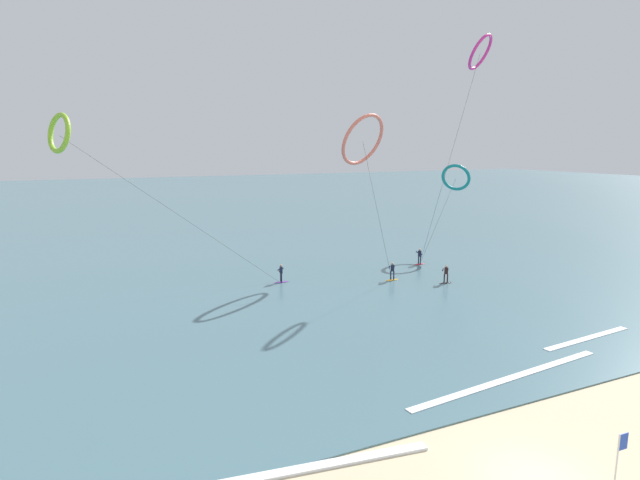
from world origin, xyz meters
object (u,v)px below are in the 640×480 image
Objects in this scene: kite_lime at (59,133)px; kite_magenta at (480,52)px; surfer_charcoal at (446,275)px; beach_flag at (619,458)px; kite_teal at (456,178)px; surfer_violet at (281,275)px; kite_coral at (363,140)px; surfer_amber at (392,272)px; surfer_crimson at (419,258)px.

kite_magenta is at bearing 53.77° from kite_lime.
kite_magenta is (7.56, 5.61, 20.82)m from surfer_charcoal.
kite_lime reaches higher than beach_flag.
surfer_violet is at bearing 64.64° from kite_teal.
kite_coral is at bearing -72.92° from surfer_violet.
beach_flag is (-0.12, -33.23, 1.04)m from surfer_violet.
kite_magenta is at bearing 69.60° from surfer_charcoal.
surfer_amber is at bearing 71.66° from beach_flag.
surfer_amber is at bearing 44.76° from kite_lime.
surfer_charcoal is 35.53m from kite_lime.
surfer_crimson is 35.92m from kite_lime.
surfer_violet is at bearing 45.97° from kite_lime.
beach_flag is at bearing -84.19° from surfer_charcoal.
kite_coral reaches higher than surfer_charcoal.
surfer_charcoal is 0.07× the size of kite_magenta.
kite_coral reaches higher than beach_flag.
kite_coral reaches higher than surfer_violet.
kite_teal reaches higher than beach_flag.
kite_lime is (-26.85, 3.52, 0.44)m from kite_coral.
kite_magenta is 14.77m from kite_coral.
kite_coral is 38.06m from beach_flag.
kite_lime is (-30.95, 11.99, 12.66)m from surfer_charcoal.
kite_teal is (13.74, 8.27, 8.02)m from surfer_amber.
kite_teal is at bearing 62.13° from kite_lime.
beach_flag is (-16.02, -33.99, 1.04)m from surfer_crimson.
kite_magenta is at bearing 42.17° from surfer_amber.
kite_magenta is (11.43, 2.64, 20.82)m from surfer_amber.
beach_flag is at bearing -33.91° from surfer_crimson.
kite_magenta reaches higher than surfer_amber.
kite_teal reaches higher than surfer_violet.
surfer_charcoal is at bearing -8.40° from surfer_amber.
surfer_amber is 23.90m from kite_magenta.
kite_magenta reaches higher than surfer_charcoal.
surfer_crimson and surfer_violet have the same top height.
kite_coral is (-4.10, 8.48, 12.22)m from surfer_charcoal.
surfer_violet is 29.67m from kite_magenta.
kite_lime is (-38.51, 6.38, -8.16)m from kite_magenta.
surfer_charcoal is at bearing -110.08° from surfer_violet.
kite_coral is 27.09m from kite_lime.
beach_flag is at bearing 25.79° from kite_magenta.
surfer_violet is 15.08m from surfer_charcoal.
kite_magenta is 2.23× the size of kite_teal.
kite_lime is 6.68× the size of beach_flag.
surfer_amber is 0.09× the size of kite_lime.
beach_flag reaches higher than surfer_amber.
surfer_charcoal is 0.11× the size of kite_coral.
surfer_violet is at bearing -33.52° from kite_magenta.
kite_coral is at bearing 64.65° from kite_teal.
surfer_charcoal is 22.85m from kite_magenta.
kite_magenta reaches higher than surfer_violet.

